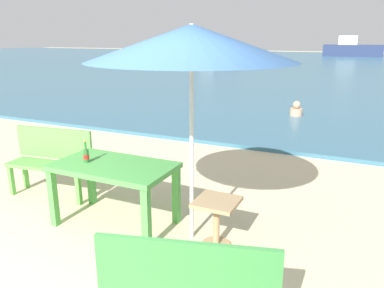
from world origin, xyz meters
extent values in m
cube|color=#386B84|center=(0.00, 30.00, 0.04)|extent=(120.00, 50.00, 0.08)
cube|color=#4C9E47|center=(-0.47, 1.34, 0.73)|extent=(1.40, 0.80, 0.06)
cube|color=#4C9E47|center=(-1.11, 1.00, 0.35)|extent=(0.08, 0.08, 0.70)
cube|color=#4C9E47|center=(0.17, 1.00, 0.35)|extent=(0.08, 0.08, 0.70)
cube|color=#4C9E47|center=(-1.11, 1.68, 0.35)|extent=(0.08, 0.08, 0.70)
cube|color=#4C9E47|center=(0.17, 1.68, 0.35)|extent=(0.08, 0.08, 0.70)
cylinder|color=#2D662D|center=(-0.79, 1.27, 0.84)|extent=(0.06, 0.06, 0.16)
cone|color=#2D662D|center=(-0.79, 1.27, 0.92)|extent=(0.06, 0.06, 0.03)
cylinder|color=#2D662D|center=(-0.79, 1.27, 0.97)|extent=(0.03, 0.03, 0.09)
cylinder|color=red|center=(-0.79, 1.27, 0.83)|extent=(0.07, 0.07, 0.05)
cylinder|color=gold|center=(-0.79, 1.27, 1.02)|extent=(0.03, 0.03, 0.01)
cylinder|color=silver|center=(0.49, 1.44, 1.15)|extent=(0.04, 0.04, 2.30)
cone|color=#33598C|center=(0.49, 1.44, 2.12)|extent=(2.10, 2.10, 0.36)
cube|color=tan|center=(0.81, 1.37, 0.52)|extent=(0.44, 0.44, 0.04)
cylinder|color=tan|center=(0.81, 1.37, 0.25)|extent=(0.07, 0.07, 0.50)
cylinder|color=tan|center=(0.81, 1.37, 0.01)|extent=(0.32, 0.32, 0.03)
cube|color=#60B24C|center=(-1.80, 1.64, 0.45)|extent=(1.24, 0.51, 0.05)
cube|color=#60B24C|center=(-1.82, 1.80, 0.73)|extent=(1.19, 0.20, 0.44)
cube|color=#60B24C|center=(-2.33, 1.43, 0.21)|extent=(0.06, 0.06, 0.42)
cube|color=#60B24C|center=(-1.24, 1.57, 0.21)|extent=(0.06, 0.06, 0.42)
cube|color=#60B24C|center=(-2.37, 1.71, 0.21)|extent=(0.06, 0.06, 0.42)
cube|color=#60B24C|center=(-1.28, 1.85, 0.21)|extent=(0.06, 0.06, 0.42)
cube|color=#3D8C42|center=(1.18, -0.13, 0.73)|extent=(1.17, 0.35, 0.44)
cylinder|color=tan|center=(0.40, 8.45, 0.18)|extent=(0.34, 0.34, 0.20)
sphere|color=tan|center=(0.40, 8.45, 0.39)|extent=(0.21, 0.21, 0.21)
cube|color=navy|center=(-11.98, 33.13, 0.58)|extent=(4.88, 1.33, 1.00)
cube|color=silver|center=(-12.42, 33.13, 1.47)|extent=(1.55, 1.00, 0.78)
cube|color=navy|center=(0.20, 43.90, 0.70)|extent=(6.10, 1.66, 1.25)
cube|color=silver|center=(-0.36, 43.90, 1.81)|extent=(1.94, 1.25, 0.97)
camera|label=1|loc=(2.09, -1.99, 2.18)|focal=35.09mm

